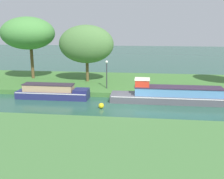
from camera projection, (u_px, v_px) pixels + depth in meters
name	position (u px, v px, depth m)	size (l,w,h in m)	color
ground_plane	(129.00, 105.00, 20.75)	(120.00, 120.00, 0.00)	#275142
riverbank_far	(133.00, 83.00, 27.46)	(72.00, 10.00, 0.40)	#407433
riverbank_near	(116.00, 159.00, 12.02)	(72.00, 10.00, 0.40)	#44753B
slate_barge	(174.00, 95.00, 21.36)	(10.15, 1.93, 1.86)	#4E4E56
navy_narrowboat	(53.00, 92.00, 22.55)	(6.07, 1.52, 1.23)	navy
willow_tree_left	(28.00, 33.00, 27.47)	(5.54, 4.72, 6.43)	brown
willow_tree_centre	(86.00, 44.00, 26.47)	(5.44, 3.28, 5.63)	brown
lamp_post	(107.00, 71.00, 24.10)	(0.24, 0.24, 2.52)	#333338
mooring_post_near	(168.00, 90.00, 22.63)	(0.18, 0.18, 0.54)	#4F3231
mooring_post_far	(149.00, 90.00, 22.82)	(0.17, 0.17, 0.51)	#503D25
channel_buoy	(101.00, 106.00, 19.90)	(0.40, 0.40, 0.40)	yellow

